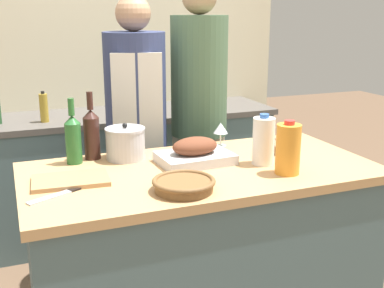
{
  "coord_description": "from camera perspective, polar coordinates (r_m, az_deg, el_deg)",
  "views": [
    {
      "loc": [
        -0.77,
        -1.87,
        1.58
      ],
      "look_at": [
        0.0,
        0.11,
        0.99
      ],
      "focal_mm": 45.0,
      "sensor_mm": 36.0,
      "label": 1
    }
  ],
  "objects": [
    {
      "name": "kitchen_island",
      "position": [
        2.31,
        1.06,
        -13.61
      ],
      "size": [
        1.55,
        0.76,
        0.91
      ],
      "color": "#4C666B",
      "rests_on": "ground_plane"
    },
    {
      "name": "back_counter",
      "position": [
        3.57,
        -7.7,
        -3.24
      ],
      "size": [
        2.15,
        0.6,
        0.89
      ],
      "color": "#4C666B",
      "rests_on": "ground_plane"
    },
    {
      "name": "back_wall",
      "position": [
        3.73,
        -9.48,
        10.58
      ],
      "size": [
        2.65,
        0.1,
        2.55
      ],
      "color": "beige",
      "rests_on": "ground_plane"
    },
    {
      "name": "roasting_pan",
      "position": [
        2.18,
        0.32,
        -1.1
      ],
      "size": [
        0.34,
        0.25,
        0.12
      ],
      "color": "#BCBCC1",
      "rests_on": "kitchen_island"
    },
    {
      "name": "wicker_basket",
      "position": [
        1.85,
        -0.98,
        -4.79
      ],
      "size": [
        0.25,
        0.25,
        0.05
      ],
      "color": "brown",
      "rests_on": "kitchen_island"
    },
    {
      "name": "cutting_board",
      "position": [
        2.01,
        -14.2,
        -4.18
      ],
      "size": [
        0.32,
        0.21,
        0.02
      ],
      "color": "#AD7F51",
      "rests_on": "kitchen_island"
    },
    {
      "name": "stock_pot",
      "position": [
        2.26,
        -7.89,
        0.08
      ],
      "size": [
        0.19,
        0.19,
        0.17
      ],
      "color": "#B7B7BC",
      "rests_on": "kitchen_island"
    },
    {
      "name": "mixing_bowl",
      "position": [
        2.4,
        9.89,
        -0.21
      ],
      "size": [
        0.16,
        0.16,
        0.05
      ],
      "color": "#846647",
      "rests_on": "kitchen_island"
    },
    {
      "name": "juice_jug",
      "position": [
        2.07,
        11.32,
        -0.58
      ],
      "size": [
        0.1,
        0.1,
        0.23
      ],
      "color": "orange",
      "rests_on": "kitchen_island"
    },
    {
      "name": "milk_jug",
      "position": [
        2.18,
        8.47,
        0.38
      ],
      "size": [
        0.1,
        0.1,
        0.23
      ],
      "color": "white",
      "rests_on": "kitchen_island"
    },
    {
      "name": "wine_bottle_green",
      "position": [
        2.28,
        -11.82,
        1.31
      ],
      "size": [
        0.07,
        0.07,
        0.32
      ],
      "color": "#381E19",
      "rests_on": "kitchen_island"
    },
    {
      "name": "wine_bottle_dark",
      "position": [
        2.23,
        -13.9,
        0.69
      ],
      "size": [
        0.07,
        0.07,
        0.3
      ],
      "color": "#28662D",
      "rests_on": "kitchen_island"
    },
    {
      "name": "wine_glass_left",
      "position": [
        2.45,
        3.42,
        1.8
      ],
      "size": [
        0.07,
        0.07,
        0.12
      ],
      "color": "silver",
      "rests_on": "kitchen_island"
    },
    {
      "name": "knife_chef",
      "position": [
        1.9,
        -14.9,
        -5.61
      ],
      "size": [
        0.27,
        0.15,
        0.01
      ],
      "color": "#B7B7BC",
      "rests_on": "kitchen_island"
    },
    {
      "name": "condiment_bottle_short",
      "position": [
        3.24,
        -17.15,
        4.12
      ],
      "size": [
        0.05,
        0.05,
        0.2
      ],
      "color": "#B28E2D",
      "rests_on": "back_counter"
    },
    {
      "name": "person_cook_aproned",
      "position": [
        2.79,
        -6.57,
        1.73
      ],
      "size": [
        0.35,
        0.37,
        1.67
      ],
      "rotation": [
        0.0,
        0.0,
        -0.2
      ],
      "color": "beige",
      "rests_on": "ground_plane"
    },
    {
      "name": "person_cook_guest",
      "position": [
        2.94,
        0.82,
        3.73
      ],
      "size": [
        0.34,
        0.34,
        1.76
      ],
      "rotation": [
        0.0,
        0.0,
        0.38
      ],
      "color": "beige",
      "rests_on": "ground_plane"
    }
  ]
}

